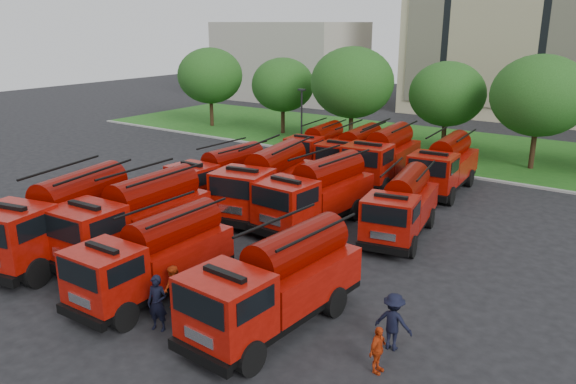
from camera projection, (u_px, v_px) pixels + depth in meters
name	position (u px, v px, depth m)	size (l,w,h in m)	color
ground	(272.00, 253.00, 25.51)	(140.00, 140.00, 0.00)	black
lawn	(463.00, 149.00, 45.77)	(70.00, 16.00, 0.12)	#144B14
curb	(425.00, 170.00, 39.45)	(70.00, 0.30, 0.14)	gray
side_building	(290.00, 61.00, 74.98)	(18.00, 12.00, 10.00)	#9E988C
tree_0	(210.00, 76.00, 54.50)	(6.30, 6.30, 7.70)	#382314
tree_1	(283.00, 85.00, 50.98)	(5.71, 5.71, 6.98)	#382314
tree_2	(352.00, 83.00, 45.15)	(6.72, 6.72, 8.22)	#382314
tree_3	(447.00, 94.00, 43.41)	(5.88, 5.88, 7.19)	#382314
tree_4	(540.00, 96.00, 38.21)	(6.55, 6.55, 8.01)	#382314
lamp_post_0	(302.00, 118.00, 43.62)	(0.60, 0.25, 5.11)	black
fire_truck_0	(62.00, 217.00, 24.68)	(4.32, 8.32, 3.61)	black
fire_truck_1	(135.00, 217.00, 24.86)	(3.15, 7.81, 3.49)	black
fire_truck_2	(155.00, 256.00, 21.19)	(2.62, 6.88, 3.11)	black
fire_truck_3	(276.00, 282.00, 18.89)	(2.98, 7.36, 3.29)	black
fire_truck_4	(221.00, 175.00, 32.41)	(2.67, 6.84, 3.08)	black
fire_truck_5	(266.00, 181.00, 30.35)	(3.97, 8.09, 3.53)	black
fire_truck_6	(316.00, 193.00, 28.52)	(3.07, 7.60, 3.40)	black
fire_truck_7	(402.00, 206.00, 27.07)	(3.53, 7.06, 3.07)	black
fire_truck_8	(318.00, 146.00, 40.36)	(2.89, 6.66, 2.94)	black
fire_truck_9	(354.00, 153.00, 37.49)	(3.09, 7.30, 3.24)	black
fire_truck_10	(383.00, 156.00, 36.14)	(3.33, 7.89, 3.50)	black
fire_truck_11	(444.00, 165.00, 34.28)	(3.14, 7.48, 3.32)	black
firefighter_0	(159.00, 329.00, 19.15)	(0.72, 0.53, 1.98)	black
firefighter_1	(175.00, 313.00, 20.20)	(0.89, 0.49, 1.82)	#B2310D
firefighter_2	(376.00, 372.00, 16.82)	(0.88, 0.50, 1.51)	#B2310D
firefighter_3	(392.00, 348.00, 18.04)	(1.24, 0.64, 1.92)	black
firefighter_4	(154.00, 223.00, 29.17)	(0.77, 0.51, 1.58)	black
firefighter_5	(381.00, 248.00, 26.07)	(1.41, 0.61, 1.51)	#B2310D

